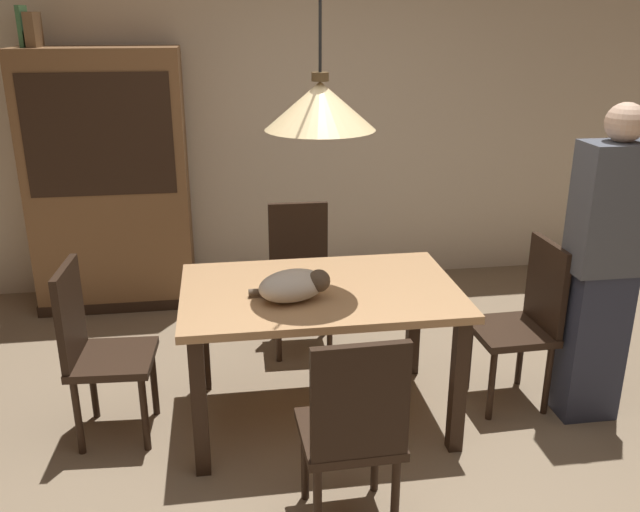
{
  "coord_description": "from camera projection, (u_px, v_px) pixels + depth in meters",
  "views": [
    {
      "loc": [
        -0.52,
        -2.55,
        2.06
      ],
      "look_at": [
        -0.02,
        0.77,
        0.85
      ],
      "focal_mm": 37.86,
      "sensor_mm": 36.0,
      "label": 1
    }
  ],
  "objects": [
    {
      "name": "chair_right_side",
      "position": [
        526.0,
        317.0,
        3.65
      ],
      "size": [
        0.41,
        0.41,
        0.93
      ],
      "color": "black",
      "rests_on": "ground"
    },
    {
      "name": "ground",
      "position": [
        349.0,
        482.0,
        3.14
      ],
      "size": [
        10.0,
        10.0,
        0.0
      ],
      "primitive_type": "plane",
      "color": "#847056"
    },
    {
      "name": "person_standing",
      "position": [
        603.0,
        268.0,
        3.41
      ],
      "size": [
        0.36,
        0.22,
        1.67
      ],
      "color": "#2D3347",
      "rests_on": "ground"
    },
    {
      "name": "dining_table",
      "position": [
        320.0,
        306.0,
        3.45
      ],
      "size": [
        1.4,
        0.9,
        0.75
      ],
      "color": "tan",
      "rests_on": "ground"
    },
    {
      "name": "chair_near_front",
      "position": [
        353.0,
        427.0,
        2.68
      ],
      "size": [
        0.41,
        0.41,
        0.93
      ],
      "color": "black",
      "rests_on": "ground"
    },
    {
      "name": "pendant_lamp",
      "position": [
        320.0,
        105.0,
        3.1
      ],
      "size": [
        0.52,
        0.52,
        1.3
      ],
      "color": "beige"
    },
    {
      "name": "back_wall",
      "position": [
        286.0,
        99.0,
        5.12
      ],
      "size": [
        6.4,
        0.1,
        2.9
      ],
      "primitive_type": "cube",
      "color": "beige",
      "rests_on": "ground"
    },
    {
      "name": "hutch_bookcase",
      "position": [
        110.0,
        187.0,
        4.82
      ],
      "size": [
        1.12,
        0.45,
        1.85
      ],
      "color": "brown",
      "rests_on": "ground"
    },
    {
      "name": "chair_far_back",
      "position": [
        300.0,
        270.0,
        4.31
      ],
      "size": [
        0.41,
        0.41,
        0.93
      ],
      "color": "black",
      "rests_on": "ground"
    },
    {
      "name": "cat_sleeping",
      "position": [
        295.0,
        285.0,
        3.25
      ],
      "size": [
        0.41,
        0.32,
        0.16
      ],
      "color": "beige",
      "rests_on": "dining_table"
    },
    {
      "name": "book_brown_thick",
      "position": [
        33.0,
        30.0,
        4.4
      ],
      "size": [
        0.06,
        0.24,
        0.22
      ],
      "primitive_type": "cube",
      "color": "brown",
      "rests_on": "hutch_bookcase"
    },
    {
      "name": "book_green_slim",
      "position": [
        23.0,
        26.0,
        4.39
      ],
      "size": [
        0.03,
        0.2,
        0.26
      ],
      "primitive_type": "cube",
      "color": "#427A4C",
      "rests_on": "hutch_bookcase"
    },
    {
      "name": "chair_left_side",
      "position": [
        95.0,
        345.0,
        3.34
      ],
      "size": [
        0.42,
        0.42,
        0.93
      ],
      "color": "black",
      "rests_on": "ground"
    }
  ]
}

